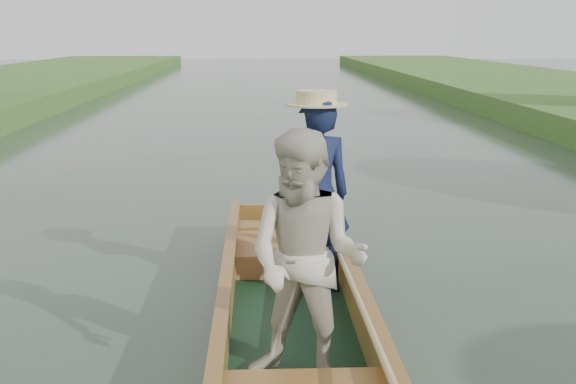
{
  "coord_description": "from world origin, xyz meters",
  "views": [
    {
      "loc": [
        -0.25,
        -5.41,
        2.28
      ],
      "look_at": [
        0.0,
        0.6,
        0.95
      ],
      "focal_mm": 45.0,
      "sensor_mm": 36.0,
      "label": 1
    }
  ],
  "objects": [
    {
      "name": "trees_far",
      "position": [
        -0.31,
        7.24,
        2.59
      ],
      "size": [
        22.82,
        15.47,
        4.5
      ],
      "color": "#47331E",
      "rests_on": "ground"
    },
    {
      "name": "ground",
      "position": [
        0.0,
        0.0,
        0.0
      ],
      "size": [
        120.0,
        120.0,
        0.0
      ],
      "primitive_type": "plane",
      "color": "#283D30",
      "rests_on": "ground"
    },
    {
      "name": "punt",
      "position": [
        0.05,
        -0.19,
        0.59
      ],
      "size": [
        1.14,
        5.0,
        1.8
      ],
      "color": "black",
      "rests_on": "ground"
    }
  ]
}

